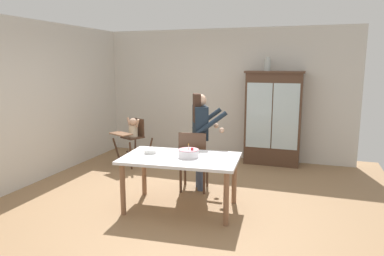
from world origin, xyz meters
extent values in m
plane|color=#93704C|center=(0.00, 0.00, 0.00)|extent=(6.24, 6.24, 0.00)
cube|color=beige|center=(0.00, 2.63, 1.35)|extent=(5.32, 0.06, 2.70)
cube|color=beige|center=(-2.63, 0.00, 1.35)|extent=(0.06, 5.32, 2.70)
cube|color=#4C3323|center=(1.06, 2.37, 0.90)|extent=(1.06, 0.42, 1.81)
cube|color=#4C3323|center=(1.06, 2.37, 1.83)|extent=(1.12, 0.48, 0.04)
cube|color=silver|center=(0.81, 2.15, 0.99)|extent=(0.48, 0.01, 1.26)
cube|color=silver|center=(1.31, 2.15, 0.99)|extent=(0.48, 0.01, 1.26)
cube|color=#4C3323|center=(1.06, 2.37, 0.99)|extent=(0.98, 0.36, 0.02)
cylinder|color=#B2B7B2|center=(0.91, 2.37, 1.96)|extent=(0.13, 0.13, 0.22)
cylinder|color=#B2B7B2|center=(0.91, 2.37, 2.09)|extent=(0.07, 0.07, 0.05)
cylinder|color=#4C3323|center=(-1.79, 1.23, 0.28)|extent=(0.18, 0.10, 0.56)
cylinder|color=#4C3323|center=(-1.40, 1.04, 0.28)|extent=(0.10, 0.18, 0.56)
cylinder|color=#4C3323|center=(-1.61, 1.63, 0.28)|extent=(0.10, 0.18, 0.56)
cylinder|color=#4C3323|center=(-1.21, 1.44, 0.28)|extent=(0.18, 0.10, 0.56)
cube|color=#4C3323|center=(-1.50, 1.34, 0.25)|extent=(0.40, 0.21, 0.02)
cube|color=#4C3323|center=(-1.50, 1.34, 0.57)|extent=(0.45, 0.45, 0.02)
cube|color=#4C3323|center=(-1.44, 1.48, 0.76)|extent=(0.29, 0.16, 0.34)
cube|color=brown|center=(-1.62, 1.09, 0.68)|extent=(0.50, 0.40, 0.02)
cylinder|color=beige|center=(-1.49, 1.35, 0.70)|extent=(0.17, 0.17, 0.22)
sphere|color=tan|center=(-1.49, 1.35, 0.87)|extent=(0.15, 0.15, 0.15)
cylinder|color=tan|center=(-1.62, 1.41, 0.86)|extent=(0.11, 0.08, 0.17)
cylinder|color=tan|center=(-1.37, 1.29, 0.86)|extent=(0.11, 0.08, 0.17)
cylinder|color=#3D4C6B|center=(0.17, 0.44, 0.41)|extent=(0.11, 0.11, 0.82)
cylinder|color=#3D4C6B|center=(0.09, 0.59, 0.41)|extent=(0.11, 0.11, 0.82)
cube|color=#19232D|center=(0.13, 0.52, 1.08)|extent=(0.34, 0.41, 0.52)
cube|color=white|center=(0.23, 0.56, 1.08)|extent=(0.03, 0.06, 0.49)
sphere|color=tan|center=(0.13, 0.52, 1.43)|extent=(0.19, 0.19, 0.19)
cube|color=#382319|center=(0.08, 0.49, 1.31)|extent=(0.18, 0.22, 0.44)
cylinder|color=#19232D|center=(0.35, 0.40, 1.10)|extent=(0.47, 0.28, 0.37)
sphere|color=tan|center=(0.49, 0.47, 0.99)|extent=(0.08, 0.08, 0.08)
cylinder|color=#19232D|center=(0.17, 0.76, 1.10)|extent=(0.47, 0.28, 0.37)
sphere|color=tan|center=(0.31, 0.83, 0.99)|extent=(0.08, 0.08, 0.08)
cube|color=silver|center=(0.12, -0.33, 0.72)|extent=(1.63, 1.05, 0.04)
cylinder|color=brown|center=(-0.54, -0.76, 0.35)|extent=(0.07, 0.07, 0.70)
cylinder|color=brown|center=(0.84, -0.65, 0.35)|extent=(0.07, 0.07, 0.70)
cylinder|color=brown|center=(-0.60, -0.01, 0.35)|extent=(0.07, 0.07, 0.70)
cylinder|color=brown|center=(0.78, 0.10, 0.35)|extent=(0.07, 0.07, 0.70)
cylinder|color=white|center=(0.23, -0.30, 0.79)|extent=(0.28, 0.28, 0.10)
cylinder|color=pink|center=(0.23, -0.30, 0.84)|extent=(0.27, 0.27, 0.01)
cylinder|color=#F2E5CC|center=(0.23, -0.30, 0.88)|extent=(0.01, 0.01, 0.06)
cone|color=yellow|center=(0.23, -0.30, 0.92)|extent=(0.02, 0.02, 0.02)
sphere|color=red|center=(0.29, -0.34, 0.87)|extent=(0.04, 0.04, 0.04)
cylinder|color=silver|center=(-0.35, -0.28, 0.77)|extent=(0.18, 0.18, 0.05)
cylinder|color=#4C3323|center=(0.21, 0.67, 0.23)|extent=(0.04, 0.04, 0.45)
cylinder|color=#4C3323|center=(-0.15, 0.61, 0.23)|extent=(0.04, 0.04, 0.45)
cylinder|color=#4C3323|center=(0.27, 0.30, 0.23)|extent=(0.04, 0.04, 0.45)
cylinder|color=#4C3323|center=(-0.10, 0.25, 0.23)|extent=(0.04, 0.04, 0.45)
cube|color=brown|center=(0.06, 0.46, 0.47)|extent=(0.50, 0.50, 0.03)
cube|color=#4C3323|center=(0.09, 0.26, 0.72)|extent=(0.42, 0.10, 0.48)
cylinder|color=#4C3323|center=(0.28, 0.29, 0.72)|extent=(0.03, 0.03, 0.48)
cylinder|color=#4C3323|center=(-0.10, 0.23, 0.72)|extent=(0.03, 0.03, 0.48)
camera|label=1|loc=(1.77, -4.70, 1.99)|focal=33.19mm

